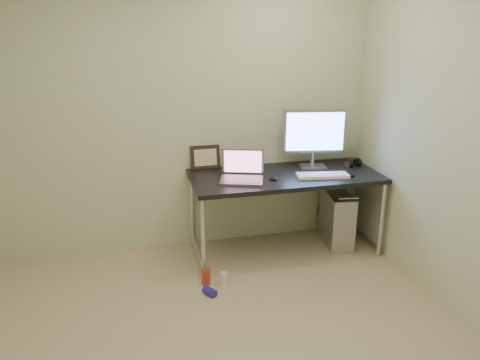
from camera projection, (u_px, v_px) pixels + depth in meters
name	position (u px, v px, depth m)	size (l,w,h in m)	color
wall_back	(180.00, 116.00, 4.16)	(3.50, 0.02, 2.50)	beige
desk	(285.00, 182.00, 4.19)	(1.69, 0.74, 0.75)	black
tower_computer	(337.00, 218.00, 4.48)	(0.28, 0.52, 0.55)	#AEAEB3
cable_a	(321.00, 194.00, 4.69)	(0.01, 0.01, 0.70)	black
cable_b	(330.00, 196.00, 4.69)	(0.01, 0.01, 0.72)	black
can_red	(206.00, 277.00, 3.82)	(0.07, 0.07, 0.13)	#B63A22
can_white	(224.00, 279.00, 3.79)	(0.07, 0.07, 0.12)	white
can_blue	(210.00, 291.00, 3.67)	(0.06, 0.06, 0.12)	#281FA7
laptop	(242.00, 173.00, 4.01)	(0.44, 0.40, 0.25)	#A4A4AB
monitor	(314.00, 134.00, 4.28)	(0.58, 0.21, 0.54)	#A4A4AB
keyboard	(323.00, 176.00, 4.09)	(0.45, 0.15, 0.03)	white
mouse_right	(349.00, 173.00, 4.13)	(0.08, 0.12, 0.04)	black
mouse_left	(273.00, 178.00, 4.03)	(0.06, 0.10, 0.03)	black
headphones	(353.00, 164.00, 4.40)	(0.16, 0.10, 0.10)	black
picture_frame	(205.00, 157.00, 4.30)	(0.27, 0.03, 0.22)	black
webcam	(238.00, 160.00, 4.31)	(0.04, 0.04, 0.11)	silver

